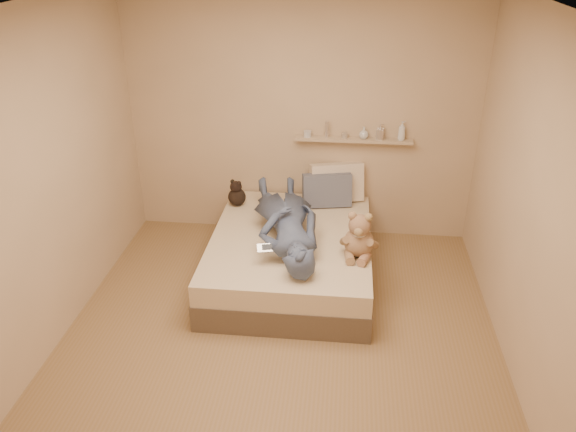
# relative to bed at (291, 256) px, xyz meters

# --- Properties ---
(room) EXTENTS (3.80, 3.80, 3.80)m
(room) POSITION_rel_bed_xyz_m (0.00, -0.93, 1.08)
(room) COLOR olive
(room) RESTS_ON ground
(bed) EXTENTS (1.50, 1.90, 0.45)m
(bed) POSITION_rel_bed_xyz_m (0.00, 0.00, 0.00)
(bed) COLOR brown
(bed) RESTS_ON floor
(game_console) EXTENTS (0.19, 0.11, 0.06)m
(game_console) POSITION_rel_bed_xyz_m (-0.15, -0.51, 0.38)
(game_console) COLOR silver
(game_console) RESTS_ON bed
(teddy_bear) EXTENTS (0.36, 0.35, 0.44)m
(teddy_bear) POSITION_rel_bed_xyz_m (0.62, -0.31, 0.41)
(teddy_bear) COLOR #9B7055
(teddy_bear) RESTS_ON bed
(dark_plush) EXTENTS (0.18, 0.18, 0.28)m
(dark_plush) POSITION_rel_bed_xyz_m (-0.63, 0.59, 0.35)
(dark_plush) COLOR black
(dark_plush) RESTS_ON bed
(pillow_cream) EXTENTS (0.59, 0.38, 0.42)m
(pillow_cream) POSITION_rel_bed_xyz_m (0.40, 0.83, 0.43)
(pillow_cream) COLOR beige
(pillow_cream) RESTS_ON bed
(pillow_grey) EXTENTS (0.53, 0.29, 0.36)m
(pillow_grey) POSITION_rel_bed_xyz_m (0.30, 0.69, 0.40)
(pillow_grey) COLOR slate
(pillow_grey) RESTS_ON bed
(person) EXTENTS (0.95, 1.66, 0.38)m
(person) POSITION_rel_bed_xyz_m (-0.04, -0.07, 0.41)
(person) COLOR #46536F
(person) RESTS_ON bed
(wall_shelf) EXTENTS (1.20, 0.12, 0.03)m
(wall_shelf) POSITION_rel_bed_xyz_m (0.55, 0.91, 0.88)
(wall_shelf) COLOR tan
(wall_shelf) RESTS_ON wall_back
(shelf_bottles) EXTENTS (1.04, 0.13, 0.20)m
(shelf_bottles) POSITION_rel_bed_xyz_m (0.70, 0.91, 0.96)
(shelf_bottles) COLOR silver
(shelf_bottles) RESTS_ON wall_shelf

